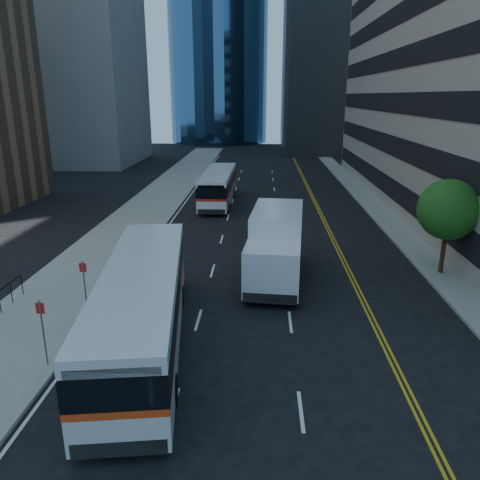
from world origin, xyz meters
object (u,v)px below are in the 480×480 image
Objects in this scene: street_tree at (449,210)px; bus_front at (143,305)px; bus_rear at (218,186)px; box_truck at (276,245)px.

street_tree is 0.40× the size of bus_front.
bus_front is 25.62m from bus_rear.
street_tree is at bearing -50.87° from bus_rear.
box_truck is (-9.03, -1.07, -1.74)m from street_tree.
bus_front is at bearing -120.61° from box_truck.
bus_front is at bearing -149.72° from street_tree.
box_truck is at bearing -173.26° from street_tree.
box_truck is (5.23, 7.26, 0.13)m from bus_front.
box_truck is at bearing -74.96° from bus_rear.
box_truck reaches higher than bus_front.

